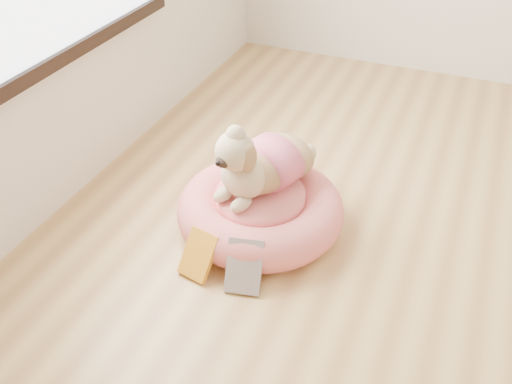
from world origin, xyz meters
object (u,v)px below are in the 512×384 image
at_px(pet_bed, 260,210).
at_px(book_yellow, 199,255).
at_px(book_white, 244,266).
at_px(dog, 260,151).

relative_size(pet_bed, book_yellow, 3.71).
bearing_deg(book_white, pet_bed, 90.10).
height_order(pet_bed, book_white, pet_bed).
xyz_separation_m(pet_bed, book_white, (0.08, -0.36, 0.00)).
xyz_separation_m(book_yellow, book_white, (0.20, 0.00, 0.01)).
bearing_deg(dog, book_white, -55.97).
relative_size(dog, book_yellow, 2.55).
height_order(dog, book_white, dog).
height_order(pet_bed, book_yellow, pet_bed).
bearing_deg(pet_bed, book_white, -77.77).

